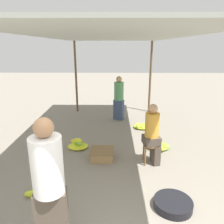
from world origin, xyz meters
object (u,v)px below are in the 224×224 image
object	(u,v)px
basin_black	(173,204)
shopper_walking_mid	(119,97)
banana_pile_right_1	(142,126)
banana_pile_right_0	(158,146)
crate_near	(102,154)
vendor_seated	(153,133)
stool	(151,148)
vendor_foreground	(49,185)
banana_pile_left_1	(78,144)
banana_pile_left_0	(44,190)

from	to	relation	value
basin_black	shopper_walking_mid	bearing A→B (deg)	100.27
banana_pile_right_1	banana_pile_right_0	bearing A→B (deg)	-81.13
crate_near	vendor_seated	bearing A→B (deg)	-8.92
stool	basin_black	xyz separation A→B (m)	(0.15, -1.43, -0.30)
basin_black	vendor_seated	bearing A→B (deg)	95.05
vendor_foreground	crate_near	size ratio (longest dim) A/B	3.38
banana_pile_right_0	shopper_walking_mid	size ratio (longest dim) A/B	0.39
stool	banana_pile_left_1	xyz separation A→B (m)	(-1.75, 0.73, -0.28)
banana_pile_left_1	crate_near	distance (m)	0.87
vendor_foreground	banana_pile_right_0	world-z (taller)	vendor_foreground
vendor_seated	banana_pile_right_1	size ratio (longest dim) A/B	2.32
vendor_seated	banana_pile_left_1	xyz separation A→B (m)	(-1.77, 0.74, -0.63)
vendor_foreground	banana_pile_right_0	xyz separation A→B (m)	(1.90, 2.85, -0.85)
banana_pile_left_1	banana_pile_right_0	bearing A→B (deg)	-0.67
banana_pile_left_1	shopper_walking_mid	size ratio (longest dim) A/B	0.34
basin_black	crate_near	bearing A→B (deg)	127.70
basin_black	stool	bearing A→B (deg)	95.85
vendor_foreground	stool	distance (m)	2.72
shopper_walking_mid	banana_pile_left_1	bearing A→B (deg)	-115.56
stool	shopper_walking_mid	size ratio (longest dim) A/B	0.30
basin_black	banana_pile_left_1	distance (m)	2.88
banana_pile_left_1	banana_pile_right_0	xyz separation A→B (m)	(2.06, -0.02, -0.02)
vendor_foreground	crate_near	bearing A→B (deg)	77.97
banana_pile_right_1	vendor_seated	bearing A→B (deg)	-91.76
banana_pile_right_0	shopper_walking_mid	bearing A→B (deg)	112.91
crate_near	banana_pile_right_0	bearing A→B (deg)	20.99
banana_pile_left_0	basin_black	bearing A→B (deg)	-8.77
crate_near	banana_pile_left_1	bearing A→B (deg)	139.37
vendor_seated	banana_pile_left_0	world-z (taller)	vendor_seated
crate_near	shopper_walking_mid	distance (m)	2.96
banana_pile_left_0	crate_near	world-z (taller)	crate_near
banana_pile_right_0	banana_pile_right_1	distance (m)	1.47
banana_pile_left_0	banana_pile_right_0	size ratio (longest dim) A/B	1.03
vendor_seated	banana_pile_right_0	world-z (taller)	vendor_seated
banana_pile_left_1	shopper_walking_mid	xyz separation A→B (m)	(1.09, 2.28, 0.71)
banana_pile_left_1	stool	bearing A→B (deg)	-22.78
vendor_foreground	shopper_walking_mid	size ratio (longest dim) A/B	1.15
basin_black	banana_pile_left_1	world-z (taller)	banana_pile_left_1
crate_near	shopper_walking_mid	xyz separation A→B (m)	(0.43, 2.84, 0.69)
banana_pile_right_1	shopper_walking_mid	xyz separation A→B (m)	(-0.75, 0.85, 0.74)
banana_pile_left_0	banana_pile_right_1	size ratio (longest dim) A/B	1.07
banana_pile_right_1	crate_near	xyz separation A→B (m)	(-1.18, -2.00, 0.05)
basin_black	crate_near	distance (m)	2.02
basin_black	banana_pile_left_1	bearing A→B (deg)	131.19
stool	banana_pile_right_1	size ratio (longest dim) A/B	0.78
vendor_foreground	banana_pile_left_1	world-z (taller)	vendor_foreground
vendor_foreground	shopper_walking_mid	xyz separation A→B (m)	(0.93, 5.16, -0.12)
basin_black	crate_near	xyz separation A→B (m)	(-1.24, 1.60, 0.04)
shopper_walking_mid	basin_black	bearing A→B (deg)	-79.73
stool	banana_pile_left_0	world-z (taller)	stool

